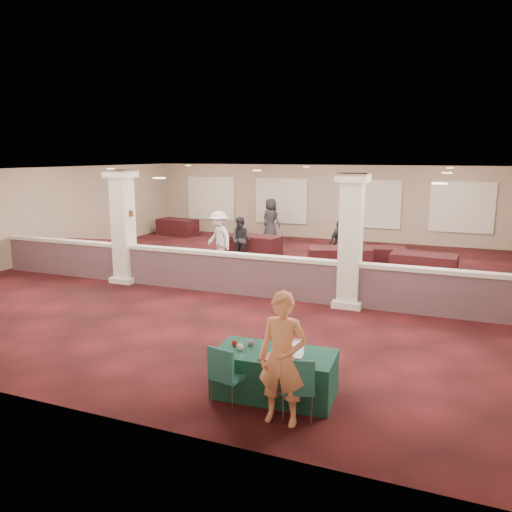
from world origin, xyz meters
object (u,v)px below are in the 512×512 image
at_px(woman, 283,359).
at_px(far_table_back_left, 177,227).
at_px(far_table_front_center, 339,260).
at_px(far_table_back_right, 380,257).
at_px(attendee_a, 241,239).
at_px(far_table_front_left, 85,251).
at_px(attendee_d, 271,219).
at_px(far_table_back_center, 253,246).
at_px(attendee_b, 219,238).
at_px(conf_chair_main, 298,383).
at_px(near_table, 275,374).
at_px(conf_chair_side, 226,371).
at_px(attendee_c, 339,242).
at_px(far_table_front_right, 423,267).

xyz_separation_m(woman, far_table_back_left, (-9.74, 13.70, -0.55)).
distance_m(far_table_front_center, far_table_back_right, 1.65).
bearing_deg(attendee_a, far_table_front_left, -157.80).
distance_m(far_table_front_left, attendee_d, 7.95).
relative_size(far_table_back_center, attendee_a, 1.24).
distance_m(far_table_back_left, attendee_b, 6.67).
height_order(conf_chair_main, attendee_d, attendee_d).
bearing_deg(woman, far_table_front_center, 96.26).
bearing_deg(near_table, far_table_front_left, 140.71).
xyz_separation_m(conf_chair_side, far_table_back_left, (-8.84, 13.59, -0.18)).
xyz_separation_m(far_table_back_left, far_table_back_right, (9.58, -3.30, -0.04)).
relative_size(far_table_front_left, attendee_b, 0.99).
bearing_deg(attendee_c, attendee_a, 131.22).
bearing_deg(conf_chair_side, woman, 4.32).
distance_m(conf_chair_side, far_table_front_left, 11.52).
distance_m(far_table_front_center, far_table_front_right, 2.51).
bearing_deg(near_table, far_table_front_center, 92.59).
relative_size(far_table_front_center, far_table_front_right, 1.04).
distance_m(attendee_a, attendee_c, 3.32).
bearing_deg(far_table_front_left, attendee_a, 21.83).
relative_size(attendee_b, attendee_c, 1.20).
bearing_deg(far_table_back_center, woman, -65.93).
relative_size(far_table_front_right, attendee_a, 1.21).
height_order(far_table_back_left, attendee_d, attendee_d).
xyz_separation_m(far_table_back_center, far_table_back_right, (4.48, 0.00, -0.06)).
height_order(near_table, conf_chair_main, conf_chair_main).
distance_m(far_table_back_center, attendee_c, 3.14).
relative_size(attendee_a, attendee_c, 1.02).
bearing_deg(conf_chair_main, far_table_back_center, 98.05).
height_order(far_table_back_right, attendee_d, attendee_d).
bearing_deg(far_table_front_left, far_table_front_center, 10.99).
height_order(far_table_front_right, attendee_c, attendee_c).
distance_m(far_table_front_right, attendee_d, 8.23).
distance_m(far_table_back_center, attendee_a, 0.98).
xyz_separation_m(far_table_front_left, attendee_c, (8.22, 2.82, 0.39)).
height_order(near_table, far_table_back_center, far_table_back_center).
bearing_deg(conf_chair_side, far_table_front_right, 88.09).
distance_m(far_table_back_center, attendee_b, 1.78).
bearing_deg(far_table_front_right, conf_chair_main, -96.80).
xyz_separation_m(far_table_back_left, attendee_c, (8.22, -3.38, 0.38)).
bearing_deg(far_table_back_left, conf_chair_main, -53.86).
bearing_deg(far_table_front_left, woman, -37.59).
distance_m(far_table_front_center, attendee_d, 6.44).
height_order(far_table_front_center, attendee_b, attendee_b).
distance_m(far_table_front_right, attendee_a, 6.03).
xyz_separation_m(attendee_a, attendee_c, (3.22, 0.82, -0.02)).
bearing_deg(conf_chair_main, attendee_b, 104.87).
xyz_separation_m(far_table_back_center, attendee_a, (-0.10, -0.90, 0.38)).
relative_size(near_table, conf_chair_side, 1.95).
xyz_separation_m(conf_chair_side, attendee_d, (-4.44, 13.98, 0.34)).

